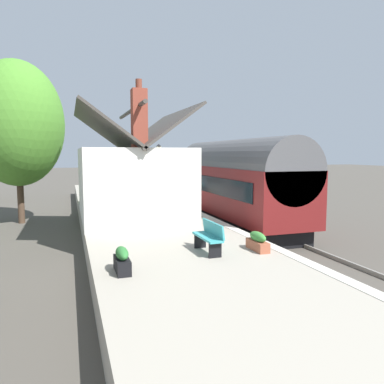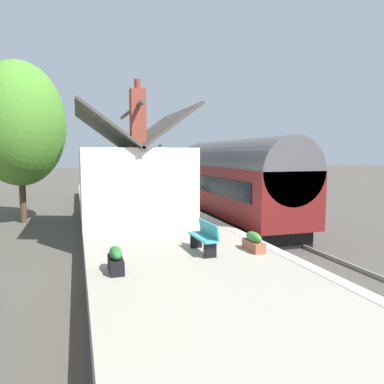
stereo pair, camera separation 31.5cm
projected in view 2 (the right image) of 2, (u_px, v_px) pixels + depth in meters
name	position (u px, v px, depth m)	size (l,w,h in m)	color
ground_plane	(208.00, 222.00, 19.82)	(160.00, 160.00, 0.00)	#4C473F
platform	(138.00, 218.00, 18.66)	(32.00, 5.52, 0.83)	#A39B8C
platform_edge_coping	(187.00, 207.00, 19.38)	(32.00, 0.36, 0.02)	beige
rail_near	(236.00, 219.00, 20.30)	(52.00, 0.08, 0.14)	gray
rail_far	(211.00, 220.00, 19.87)	(52.00, 0.08, 0.14)	gray
train	(236.00, 182.00, 18.40)	(10.64, 2.73, 4.32)	black
station_building	(132.00, 180.00, 16.12)	(6.33, 4.57, 5.59)	white
bench_platform_end	(127.00, 187.00, 25.93)	(1.40, 0.43, 0.88)	teal
bench_near_building	(205.00, 236.00, 10.49)	(1.41, 0.47, 0.88)	teal
planter_bench_right	(154.00, 196.00, 22.16)	(0.93, 0.32, 0.54)	black
planter_edge_near	(147.00, 189.00, 25.23)	(0.48, 0.48, 0.70)	black
planter_corner_building	(254.00, 242.00, 10.72)	(0.91, 0.32, 0.55)	#9E5138
planter_under_sign	(116.00, 260.00, 8.80)	(0.88, 0.32, 0.60)	black
lamp_post_platform	(160.00, 161.00, 21.60)	(0.32, 0.50, 3.36)	black
station_sign_board	(159.00, 179.00, 23.41)	(0.96, 0.06, 1.57)	black
tree_behind_building	(19.00, 124.00, 19.03)	(5.01, 4.64, 8.36)	#4C3828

